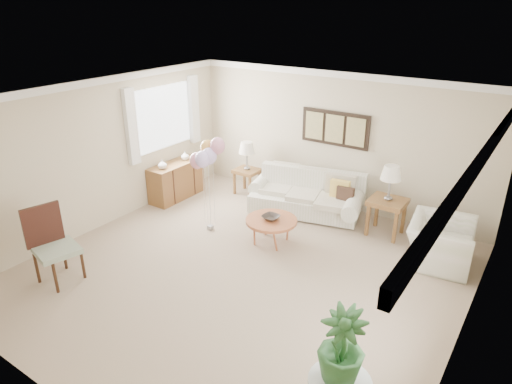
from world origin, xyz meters
TOP-DOWN VIEW (x-y plane):
  - ground_plane at (0.00, 0.00)m, footprint 6.00×6.00m
  - room_shell at (-0.11, 0.09)m, footprint 6.04×6.04m
  - wall_art_triptych at (0.00, 2.96)m, footprint 1.35×0.06m
  - sofa at (-0.21, 2.35)m, footprint 2.41×1.28m
  - end_table_left at (-1.68, 2.49)m, footprint 0.49×0.45m
  - end_table_right at (1.34, 2.35)m, footprint 0.60×0.54m
  - lamp_left at (-1.68, 2.49)m, footprint 0.33×0.33m
  - lamp_right at (1.34, 2.35)m, footprint 0.35×0.35m
  - coffee_table at (-0.13, 0.98)m, footprint 0.86×0.86m
  - decor_bowl at (-0.14, 0.98)m, footprint 0.30×0.30m
  - armchair at (2.34, 1.93)m, footprint 1.05×1.16m
  - potted_plant at (2.31, -1.73)m, footprint 0.49×0.49m
  - accent_chair at (-2.14, -1.66)m, footprint 0.67×0.67m
  - credenza at (-2.76, 1.50)m, footprint 0.46×1.20m
  - vase_white at (-2.74, 1.14)m, footprint 0.17×0.17m
  - vase_sage at (-2.74, 1.78)m, footprint 0.18×0.18m
  - balloon_cluster at (-1.28, 0.78)m, footprint 0.55×0.48m

SIDE VIEW (x-z plane):
  - ground_plane at x=0.00m, z-range 0.00..0.00m
  - sofa at x=-0.21m, z-range -0.09..0.74m
  - armchair at x=2.34m, z-range 0.00..0.68m
  - credenza at x=-2.76m, z-range 0.00..0.74m
  - coffee_table at x=-0.13m, z-range 0.18..0.62m
  - end_table_left at x=-1.68m, z-range 0.18..0.72m
  - decor_bowl at x=-0.14m, z-range 0.43..0.50m
  - end_table_right at x=1.34m, z-range 0.22..0.87m
  - accent_chair at x=-2.14m, z-range 0.02..1.16m
  - vase_sage at x=-2.74m, z-range 0.74..0.91m
  - vase_white at x=-2.74m, z-range 0.74..0.92m
  - lamp_left at x=-1.68m, z-range 0.69..1.28m
  - potted_plant at x=2.31m, z-range 0.63..1.38m
  - lamp_right at x=1.34m, z-range 0.81..1.42m
  - balloon_cluster at x=-1.28m, z-range 0.55..2.25m
  - wall_art_triptych at x=0.00m, z-range 1.23..1.88m
  - room_shell at x=-0.11m, z-range 0.33..2.93m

